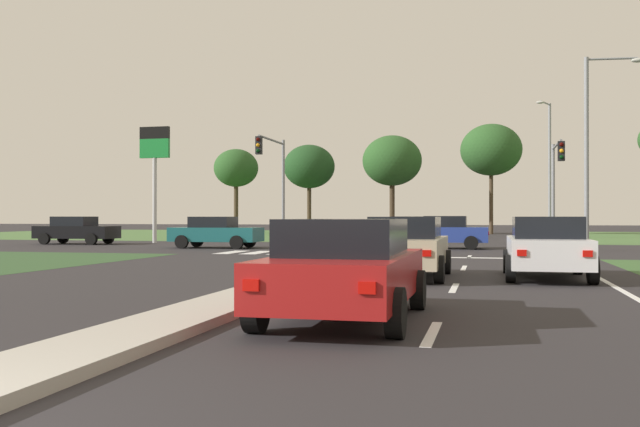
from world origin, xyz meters
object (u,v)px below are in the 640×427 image
traffic_signal_far_right (556,173)px  treeline_second (309,167)px  car_teal_second (215,232)px  fuel_price_totem (155,158)px  car_beige_near (406,247)px  car_grey_sixth (414,225)px  car_white_fifth (546,247)px  treeline_near (236,168)px  car_blue_fourth (443,232)px  traffic_signal_far_left (275,170)px  treeline_fourth (491,150)px  street_lamp_third (549,163)px  treeline_third (392,161)px  car_black_third (76,230)px  car_red_eighth (345,268)px  car_maroon_seventh (402,226)px  street_lamp_second (592,142)px

traffic_signal_far_right → treeline_second: treeline_second is taller
car_teal_second → fuel_price_totem: (-5.95, 5.48, 4.14)m
car_beige_near → car_grey_sixth: bearing=95.6°
car_teal_second → car_white_fifth: 19.92m
traffic_signal_far_right → treeline_near: treeline_near is taller
car_beige_near → car_blue_fourth: size_ratio=1.01×
traffic_signal_far_left → treeline_fourth: bearing=64.0°
car_teal_second → car_blue_fourth: car_blue_fourth is taller
treeline_second → street_lamp_third: bearing=-23.9°
treeline_second → treeline_third: 7.32m
car_black_third → traffic_signal_far_right: size_ratio=0.83×
treeline_near → treeline_third: treeline_third is taller
fuel_price_totem → treeline_fourth: (19.00, 25.53, 2.38)m
car_teal_second → treeline_fourth: bearing=157.2°
car_red_eighth → traffic_signal_far_right: 28.92m
car_maroon_seventh → fuel_price_totem: (-12.27, -17.09, 4.14)m
traffic_signal_far_left → car_teal_second: bearing=-99.3°
street_lamp_second → traffic_signal_far_right: bearing=100.5°
car_beige_near → treeline_second: bearing=107.4°
treeline_third → car_grey_sixth: bearing=32.0°
car_red_eighth → street_lamp_third: size_ratio=0.47×
car_white_fifth → fuel_price_totem: bearing=136.1°
car_teal_second → car_maroon_seventh: size_ratio=1.00×
car_red_eighth → traffic_signal_far_right: size_ratio=0.82×
car_blue_fourth → street_lamp_second: street_lamp_second is taller
treeline_second → treeline_third: treeline_third is taller
fuel_price_totem → treeline_second: size_ratio=0.85×
car_white_fifth → car_red_eighth: 8.70m
car_beige_near → street_lamp_third: 35.28m
car_white_fifth → traffic_signal_far_left: (-13.18, 20.29, 3.39)m
car_grey_sixth → treeline_fourth: 9.31m
street_lamp_second → treeline_fourth: 30.56m
car_blue_fourth → treeline_third: treeline_third is taller
fuel_price_totem → car_white_fifth: bearing=-43.9°
treeline_second → car_maroon_seventh: bearing=-33.8°
car_white_fifth → treeline_third: bearing=102.5°
car_blue_fourth → treeline_third: bearing=12.5°
car_beige_near → street_lamp_second: bearing=67.5°
car_blue_fourth → traffic_signal_far_right: bearing=-51.5°
treeline_fourth → car_black_third: bearing=-128.4°
car_blue_fourth → car_maroon_seventh: car_blue_fourth is taller
car_grey_sixth → fuel_price_totem: 28.09m
traffic_signal_far_right → street_lamp_second: 5.66m
car_black_third → street_lamp_third: bearing=123.0°
street_lamp_third → car_black_third: bearing=-147.0°
car_white_fifth → treeline_near: size_ratio=0.57×
treeline_near → treeline_fourth: size_ratio=0.81×
car_black_third → car_blue_fourth: 20.08m
car_white_fifth → street_lamp_third: 34.24m
street_lamp_third → fuel_price_totem: street_lamp_third is taller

